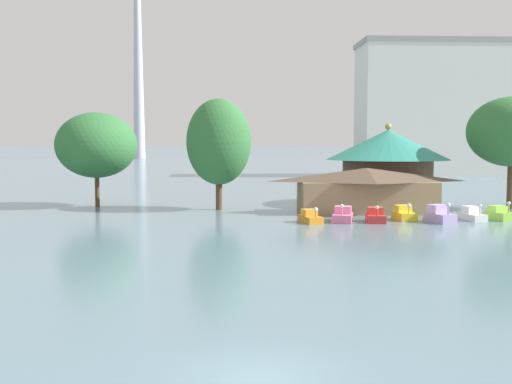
{
  "coord_description": "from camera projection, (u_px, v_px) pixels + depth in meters",
  "views": [
    {
      "loc": [
        -0.97,
        -17.21,
        6.82
      ],
      "look_at": [
        1.19,
        24.92,
        3.4
      ],
      "focal_mm": 43.17,
      "sensor_mm": 36.0,
      "label": 1
    }
  ],
  "objects": [
    {
      "name": "shoreline_tree_tall_left",
      "position": [
        96.0,
        145.0,
        65.02
      ],
      "size": [
        8.55,
        8.55,
        9.97
      ],
      "color": "brown",
      "rests_on": "ground"
    },
    {
      "name": "background_building_block",
      "position": [
        439.0,
        109.0,
        124.54
      ],
      "size": [
        32.83,
        12.47,
        27.05
      ],
      "color": "silver",
      "rests_on": "ground"
    },
    {
      "name": "pedal_boat_yellow",
      "position": [
        404.0,
        214.0,
        53.99
      ],
      "size": [
        1.73,
        2.58,
        1.57
      ],
      "rotation": [
        0.0,
        0.0,
        -1.47
      ],
      "color": "yellow",
      "rests_on": "ground"
    },
    {
      "name": "pedal_boat_pink",
      "position": [
        343.0,
        216.0,
        52.93
      ],
      "size": [
        2.34,
        3.25,
        1.63
      ],
      "rotation": [
        0.0,
        0.0,
        -1.83
      ],
      "color": "pink",
      "rests_on": "ground"
    },
    {
      "name": "pedal_boat_lavender",
      "position": [
        439.0,
        215.0,
        52.47
      ],
      "size": [
        2.29,
        3.13,
        1.8
      ],
      "rotation": [
        0.0,
        0.0,
        -1.25
      ],
      "color": "#B299D8",
      "rests_on": "ground"
    },
    {
      "name": "pedal_boat_red",
      "position": [
        375.0,
        216.0,
        52.75
      ],
      "size": [
        1.85,
        2.97,
        1.51
      ],
      "rotation": [
        0.0,
        0.0,
        -1.7
      ],
      "color": "red",
      "rests_on": "ground"
    },
    {
      "name": "shoreline_tree_right",
      "position": [
        512.0,
        132.0,
        62.43
      ],
      "size": [
        8.97,
        8.97,
        11.46
      ],
      "color": "brown",
      "rests_on": "ground"
    },
    {
      "name": "green_roof_pavilion",
      "position": [
        388.0,
        161.0,
        67.06
      ],
      "size": [
        13.41,
        13.41,
        8.87
      ],
      "color": "brown",
      "rests_on": "ground"
    },
    {
      "name": "pedal_boat_white",
      "position": [
        472.0,
        215.0,
        53.96
      ],
      "size": [
        1.84,
        2.93,
        1.52
      ],
      "rotation": [
        0.0,
        0.0,
        -1.36
      ],
      "color": "white",
      "rests_on": "ground"
    },
    {
      "name": "pedal_boat_orange",
      "position": [
        310.0,
        217.0,
        52.29
      ],
      "size": [
        1.96,
        2.87,
        1.42
      ],
      "rotation": [
        0.0,
        0.0,
        -1.3
      ],
      "color": "orange",
      "rests_on": "ground"
    },
    {
      "name": "pedal_boat_lime",
      "position": [
        499.0,
        214.0,
        54.17
      ],
      "size": [
        2.34,
        2.87,
        1.72
      ],
      "rotation": [
        0.0,
        0.0,
        -1.24
      ],
      "color": "#8CCC3F",
      "rests_on": "ground"
    },
    {
      "name": "boathouse",
      "position": [
        366.0,
        189.0,
        59.78
      ],
      "size": [
        14.04,
        6.15,
        4.34
      ],
      "color": "#9E7F5B",
      "rests_on": "ground"
    },
    {
      "name": "ground_plane",
      "position": [
        259.0,
        379.0,
        17.73
      ],
      "size": [
        2000.0,
        2000.0,
        0.0
      ],
      "primitive_type": "plane",
      "color": "slate"
    },
    {
      "name": "shoreline_tree_mid",
      "position": [
        219.0,
        142.0,
        61.81
      ],
      "size": [
        6.51,
        6.51,
        11.2
      ],
      "color": "brown",
      "rests_on": "ground"
    }
  ]
}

